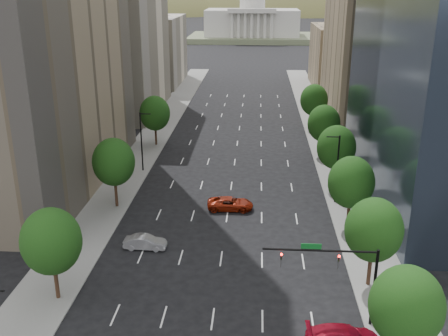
% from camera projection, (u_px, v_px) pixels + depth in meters
% --- Properties ---
extents(sidewalk_left, '(6.00, 200.00, 0.15)m').
position_uv_depth(sidewalk_left, '(121.00, 183.00, 72.09)').
color(sidewalk_left, slate).
rests_on(sidewalk_left, ground).
extents(sidewalk_right, '(6.00, 200.00, 0.15)m').
position_uv_depth(sidewalk_right, '(344.00, 188.00, 70.17)').
color(sidewalk_right, slate).
rests_on(sidewalk_right, ground).
extents(midrise_cream_left, '(14.00, 30.00, 35.00)m').
position_uv_depth(midrise_cream_left, '(123.00, 29.00, 107.07)').
color(midrise_cream_left, beige).
rests_on(midrise_cream_left, ground).
extents(filler_left, '(14.00, 26.00, 18.00)m').
position_uv_depth(filler_left, '(155.00, 50.00, 140.92)').
color(filler_left, beige).
rests_on(filler_left, ground).
extents(parking_tan_right, '(14.00, 30.00, 30.00)m').
position_uv_depth(parking_tan_right, '(367.00, 44.00, 102.02)').
color(parking_tan_right, '#8C7759').
rests_on(parking_tan_right, ground).
extents(filler_right, '(14.00, 26.00, 16.00)m').
position_uv_depth(filler_right, '(340.00, 57.00, 135.36)').
color(filler_right, '#8C7759').
rests_on(filler_right, ground).
extents(tree_right_0, '(5.20, 5.20, 8.39)m').
position_uv_depth(tree_right_0, '(406.00, 306.00, 35.62)').
color(tree_right_0, '#382316').
rests_on(tree_right_0, ground).
extents(tree_right_1, '(5.20, 5.20, 8.75)m').
position_uv_depth(tree_right_1, '(374.00, 230.00, 45.82)').
color(tree_right_1, '#382316').
rests_on(tree_right_1, ground).
extents(tree_right_2, '(5.20, 5.20, 8.61)m').
position_uv_depth(tree_right_2, '(351.00, 182.00, 57.12)').
color(tree_right_2, '#382316').
rests_on(tree_right_2, ground).
extents(tree_right_3, '(5.20, 5.20, 8.89)m').
position_uv_depth(tree_right_3, '(336.00, 147.00, 68.28)').
color(tree_right_3, '#382316').
rests_on(tree_right_3, ground).
extents(tree_right_4, '(5.20, 5.20, 8.46)m').
position_uv_depth(tree_right_4, '(324.00, 123.00, 81.56)').
color(tree_right_4, '#382316').
rests_on(tree_right_4, ground).
extents(tree_right_5, '(5.20, 5.20, 8.75)m').
position_uv_depth(tree_right_5, '(314.00, 100.00, 96.47)').
color(tree_right_5, '#382316').
rests_on(tree_right_5, ground).
extents(tree_left_0, '(5.20, 5.20, 8.75)m').
position_uv_depth(tree_left_0, '(51.00, 241.00, 43.80)').
color(tree_left_0, '#382316').
rests_on(tree_left_0, ground).
extents(tree_left_1, '(5.20, 5.20, 8.97)m').
position_uv_depth(tree_left_1, '(114.00, 162.00, 62.49)').
color(tree_left_1, '#382316').
rests_on(tree_left_1, ground).
extents(tree_left_2, '(5.20, 5.20, 8.68)m').
position_uv_depth(tree_left_2, '(155.00, 113.00, 86.97)').
color(tree_left_2, '#382316').
rests_on(tree_left_2, ground).
extents(streetlight_rn, '(1.70, 0.20, 9.00)m').
position_uv_depth(streetlight_rn, '(337.00, 167.00, 63.98)').
color(streetlight_rn, black).
rests_on(streetlight_rn, ground).
extents(streetlight_ln, '(1.70, 0.20, 9.00)m').
position_uv_depth(streetlight_ln, '(142.00, 140.00, 75.03)').
color(streetlight_ln, black).
rests_on(streetlight_ln, ground).
extents(traffic_signal, '(9.12, 0.40, 7.38)m').
position_uv_depth(traffic_signal, '(344.00, 270.00, 40.60)').
color(traffic_signal, black).
rests_on(traffic_signal, ground).
extents(capitol, '(60.00, 40.00, 35.20)m').
position_uv_depth(capitol, '(252.00, 22.00, 246.18)').
color(capitol, '#596647').
rests_on(capitol, ground).
extents(foothills, '(720.00, 413.00, 263.00)m').
position_uv_depth(foothills, '(286.00, 42.00, 587.86)').
color(foothills, olive).
rests_on(foothills, ground).
extents(car_silver, '(4.51, 1.64, 1.48)m').
position_uv_depth(car_silver, '(145.00, 242.00, 54.15)').
color(car_silver, '#98989D').
rests_on(car_silver, ground).
extents(car_red_far, '(5.74, 2.79, 1.57)m').
position_uv_depth(car_red_far, '(230.00, 204.00, 63.49)').
color(car_red_far, maroon).
rests_on(car_red_far, ground).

